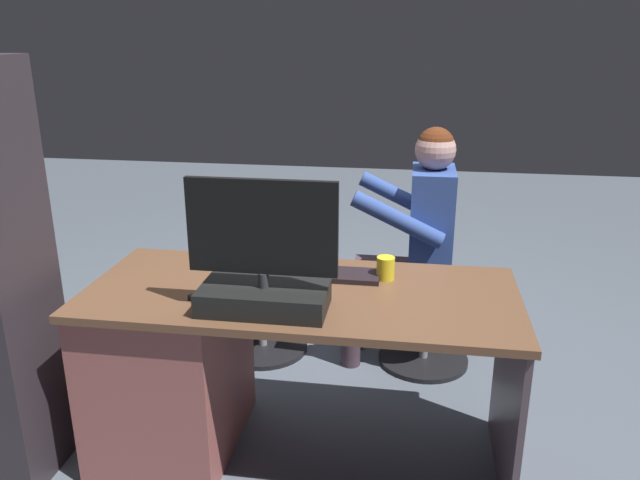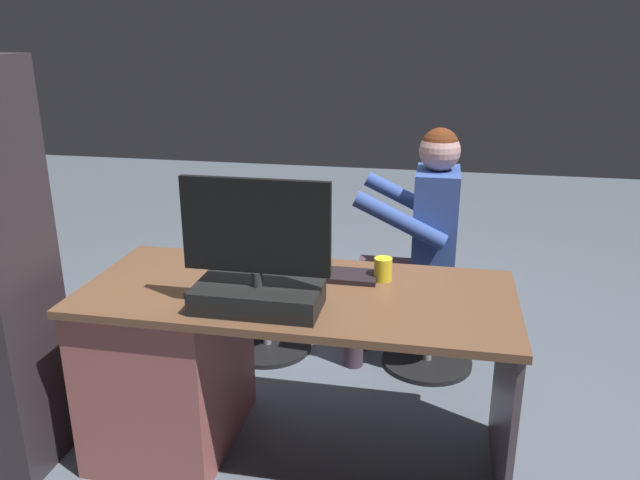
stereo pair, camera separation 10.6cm
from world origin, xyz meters
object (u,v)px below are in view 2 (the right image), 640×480
Objects in this scene: office_chair_teddy at (266,304)px; visitor_chair at (430,316)px; computer_mouse at (251,270)px; tv_remote at (204,291)px; teddy_bear at (265,240)px; desk at (196,357)px; keyboard at (323,274)px; cup at (383,269)px; monitor at (257,273)px; person at (418,231)px.

office_chair_teddy is 1.04× the size of visitor_chair.
tv_remote is at bearing 62.58° from computer_mouse.
tv_remote is at bearing 92.44° from teddy_bear.
keyboard is at bearing -163.24° from desk.
teddy_bear reaches higher than cup.
computer_mouse is at bearing 4.04° from cup.
computer_mouse is (-0.21, -0.12, 0.35)m from desk.
teddy_bear is (0.44, -0.68, -0.11)m from keyboard.
cup is at bearing -175.96° from computer_mouse.
computer_mouse is at bearing 102.30° from office_chair_teddy.
teddy_bear is at bearing -75.12° from monitor.
person reaches higher than visitor_chair.
computer_mouse reaches higher than office_chair_teddy.
tv_remote reaches higher than desk.
monitor reaches higher than visitor_chair.
computer_mouse is at bearing -68.76° from monitor.
office_chair_teddy is (0.04, -0.92, -0.47)m from tv_remote.
visitor_chair is at bearing -135.05° from computer_mouse.
monitor is 1.12m from person.
cup is 0.26× the size of teddy_bear.
keyboard is 0.91m from visitor_chair.
tv_remote is at bearing 51.43° from person.
keyboard is 0.93m from office_chair_teddy.
office_chair_teddy is at bearing -93.75° from desk.
monitor reaches higher than teddy_bear.
person is (-0.82, -0.82, 0.32)m from desk.
keyboard is (-0.17, -0.33, -0.12)m from monitor.
desk is 0.59m from monitor.
office_chair_teddy and visitor_chair have the same top height.
keyboard reaches higher than office_chair_teddy.
cup is 0.67m from person.
monitor reaches higher than desk.
keyboard is 0.82m from teddy_bear.
desk is at bearing -29.19° from monitor.
computer_mouse reaches higher than keyboard.
teddy_bear is at bearing -93.69° from desk.
tv_remote is at bearing 48.43° from visitor_chair.
desk is 3.49× the size of visitor_chair.
teddy_bear reaches higher than visitor_chair.
computer_mouse is 0.74m from teddy_bear.
person is (-0.10, -0.66, -0.05)m from cup.
monitor is 0.34m from computer_mouse.
computer_mouse is at bearing 44.95° from visitor_chair.
visitor_chair is at bearing -99.52° from tv_remote.
keyboard is 0.23m from cup.
teddy_bear is at bearing -77.92° from computer_mouse.
visitor_chair is at bearing -121.73° from keyboard.
computer_mouse is at bearing 5.58° from keyboard.
desk is 0.36m from tv_remote.
desk is 0.86m from teddy_bear.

